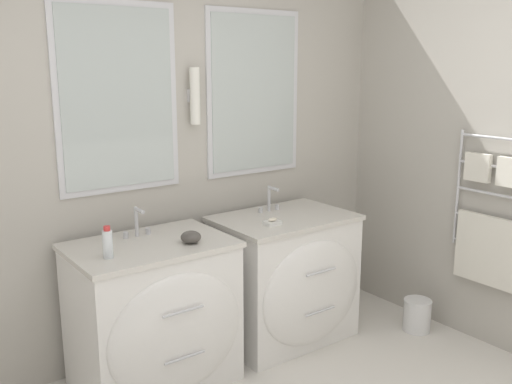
{
  "coord_description": "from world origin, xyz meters",
  "views": [
    {
      "loc": [
        -1.48,
        -1.29,
        1.82
      ],
      "look_at": [
        0.42,
        1.28,
        1.1
      ],
      "focal_mm": 40.0,
      "sensor_mm": 36.0,
      "label": 1
    }
  ],
  "objects_px": {
    "vanity_left": "(156,315)",
    "waste_bin": "(417,314)",
    "toiletry_bottle": "(108,243)",
    "vanity_right": "(287,278)",
    "amenity_bowl": "(191,237)"
  },
  "relations": [
    {
      "from": "vanity_left",
      "to": "vanity_right",
      "type": "distance_m",
      "value": 0.96
    },
    {
      "from": "vanity_left",
      "to": "vanity_right",
      "type": "bearing_deg",
      "value": 0.0
    },
    {
      "from": "vanity_right",
      "to": "toiletry_bottle",
      "type": "xyz_separation_m",
      "value": [
        -1.24,
        -0.06,
        0.49
      ]
    },
    {
      "from": "vanity_left",
      "to": "amenity_bowl",
      "type": "bearing_deg",
      "value": -27.13
    },
    {
      "from": "toiletry_bottle",
      "to": "amenity_bowl",
      "type": "relative_size",
      "value": 1.49
    },
    {
      "from": "vanity_right",
      "to": "waste_bin",
      "type": "xyz_separation_m",
      "value": [
        0.8,
        -0.45,
        -0.31
      ]
    },
    {
      "from": "toiletry_bottle",
      "to": "vanity_right",
      "type": "bearing_deg",
      "value": 2.83
    },
    {
      "from": "vanity_left",
      "to": "vanity_right",
      "type": "relative_size",
      "value": 1.0
    },
    {
      "from": "vanity_left",
      "to": "waste_bin",
      "type": "distance_m",
      "value": 1.84
    },
    {
      "from": "vanity_left",
      "to": "waste_bin",
      "type": "xyz_separation_m",
      "value": [
        1.76,
        -0.45,
        -0.31
      ]
    },
    {
      "from": "vanity_left",
      "to": "amenity_bowl",
      "type": "relative_size",
      "value": 7.8
    },
    {
      "from": "vanity_left",
      "to": "waste_bin",
      "type": "relative_size",
      "value": 3.93
    },
    {
      "from": "vanity_left",
      "to": "toiletry_bottle",
      "type": "height_order",
      "value": "toiletry_bottle"
    },
    {
      "from": "vanity_right",
      "to": "amenity_bowl",
      "type": "bearing_deg",
      "value": -172.99
    },
    {
      "from": "waste_bin",
      "to": "vanity_right",
      "type": "bearing_deg",
      "value": 150.49
    }
  ]
}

